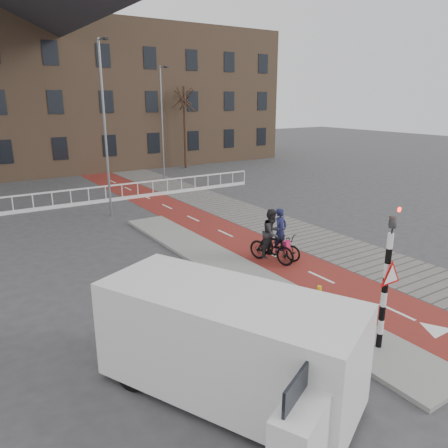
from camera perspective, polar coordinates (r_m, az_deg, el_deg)
ground at (r=13.19m, az=14.16°, el=-11.06°), size 120.00×120.00×0.00m
bike_lane at (r=21.41m, az=-2.76°, el=0.11°), size 2.50×60.00×0.01m
sidewalk at (r=22.89m, az=3.30°, el=1.17°), size 3.00×60.00×0.01m
curb_island at (r=15.48m, az=1.48°, el=-6.10°), size 1.80×16.00×0.12m
traffic_signal at (r=10.80m, az=20.53°, el=-6.30°), size 0.80×0.80×3.68m
bollard at (r=12.41m, az=12.25°, el=-9.81°), size 0.12×0.12×0.89m
cyclist_near at (r=16.75m, az=7.34°, el=-2.29°), size 1.10×1.96×1.94m
cyclist_far at (r=16.18m, az=6.25°, el=-2.19°), size 1.13×1.98×2.04m
van at (r=9.10m, az=0.43°, el=-15.20°), size 4.19×5.65×2.26m
railing at (r=25.70m, az=-23.64°, el=2.18°), size 28.00×0.10×0.99m
townhouse_row at (r=40.25m, az=-25.93°, el=17.35°), size 46.00×10.00×15.90m
tree_right at (r=38.32m, az=-5.12°, el=12.38°), size 0.24×0.24×6.83m
streetlight_near at (r=22.83m, az=-15.26°, el=11.58°), size 0.12×0.12×8.62m
streetlight_right at (r=32.49m, az=-8.08°, el=12.69°), size 0.12×0.12×8.06m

